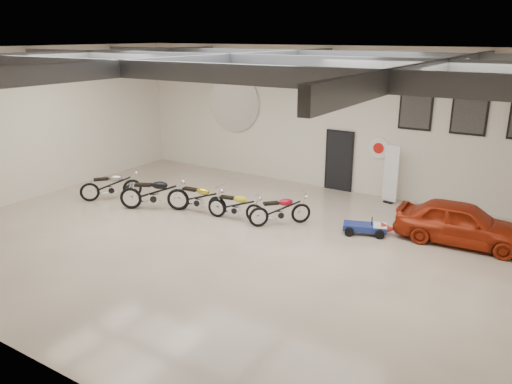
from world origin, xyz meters
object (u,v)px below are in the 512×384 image
Objects in this scene: go_kart at (370,225)px; motorcycle_yellow at (235,205)px; motorcycle_silver at (111,185)px; vintage_car at (462,223)px; motorcycle_red at (280,209)px; motorcycle_black at (154,192)px; banner_stand at (391,175)px; motorcycle_gold at (198,197)px.

motorcycle_yellow is at bearing 176.20° from go_kart.
vintage_car reaches higher than motorcycle_silver.
motorcycle_red is (1.33, 0.36, 0.01)m from motorcycle_yellow.
go_kart is at bearing -30.99° from motorcycle_red.
motorcycle_black is (1.95, 0.02, 0.05)m from motorcycle_silver.
motorcycle_black reaches higher than motorcycle_red.
motorcycle_black is at bearing -176.23° from motorcycle_yellow.
banner_stand is 3.10m from go_kart.
banner_stand is at bearing 9.49° from motorcycle_black.
motorcycle_yellow is at bearing -116.31° from banner_stand.
motorcycle_red is at bearing 176.29° from go_kart.
motorcycle_black is 0.64× the size of vintage_car.
banner_stand is 1.04× the size of motorcycle_red.
motorcycle_silver is 1.09× the size of motorcycle_yellow.
motorcycle_silver is at bearing 152.77° from motorcycle_black.
motorcycle_gold is at bearing -40.96° from motorcycle_silver.
motorcycle_gold reaches higher than go_kart.
motorcycle_red is at bearing -40.63° from motorcycle_silver.
motorcycle_silver reaches higher than go_kart.
motorcycle_black is at bearing 102.16° from vintage_car.
motorcycle_black is 1.19× the size of motorcycle_red.
motorcycle_yellow is 1.38m from motorcycle_red.
motorcycle_gold is 5.28m from go_kart.
go_kart is (2.48, 0.69, -0.21)m from motorcycle_red.
motorcycle_black is at bearing 174.95° from go_kart.
banner_stand is at bearing 41.21° from motorcycle_yellow.
motorcycle_silver is at bearing 178.83° from motorcycle_yellow.
motorcycle_silver is 8.64m from go_kart.
banner_stand is 9.33m from motorcycle_silver.
motorcycle_black is 2.78m from motorcycle_yellow.
motorcycle_silver reaches higher than motorcycle_gold.
banner_stand is 0.98× the size of motorcycle_gold.
motorcycle_gold is (-4.74, -4.14, -0.45)m from banner_stand.
vintage_car is at bearing 7.32° from motorcycle_yellow.
motorcycle_gold is 1.07× the size of motorcycle_red.
banner_stand is 0.88× the size of motorcycle_black.
vintage_car is (6.08, 1.74, 0.11)m from motorcycle_yellow.
motorcycle_red is at bearing -14.29° from motorcycle_black.
banner_stand is at bearing -19.91° from motorcycle_silver.
banner_stand is 7.70m from motorcycle_black.
vintage_car reaches higher than motorcycle_red.
vintage_car reaches higher than motorcycle_yellow.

